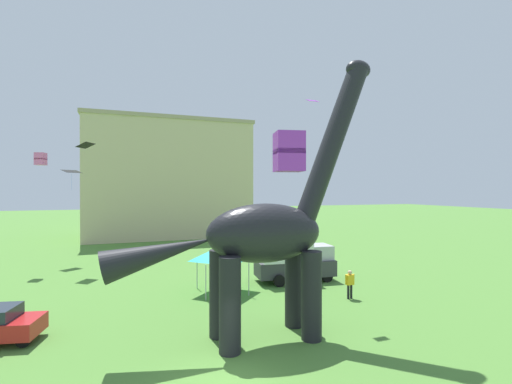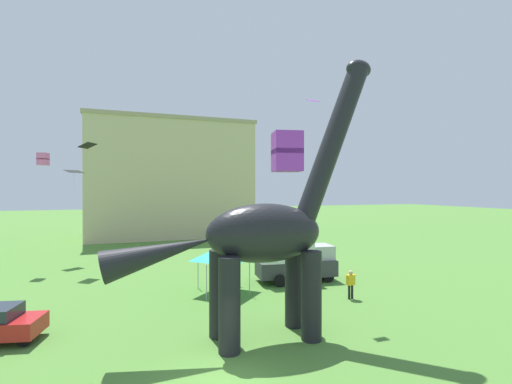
{
  "view_description": "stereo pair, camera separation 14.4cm",
  "coord_description": "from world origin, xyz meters",
  "px_view_note": "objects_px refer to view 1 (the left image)",
  "views": [
    {
      "loc": [
        -3.01,
        -11.45,
        6.55
      ],
      "look_at": [
        2.83,
        4.39,
        6.45
      ],
      "focal_mm": 25.28,
      "sensor_mm": 36.0,
      "label": 1
    },
    {
      "loc": [
        -2.87,
        -11.5,
        6.55
      ],
      "look_at": [
        2.83,
        4.39,
        6.45
      ],
      "focal_mm": 25.28,
      "sensor_mm": 36.0,
      "label": 2
    }
  ],
  "objects_px": {
    "kite_apex": "(312,101)",
    "kite_mid_left": "(86,145)",
    "dinosaur_sculpture": "(264,233)",
    "parked_box_truck": "(294,258)",
    "kite_mid_right": "(41,159)",
    "festival_canopy_tent": "(222,252)",
    "kite_high_right": "(289,152)",
    "person_vendor_side": "(350,281)",
    "kite_drifting": "(72,171)"
  },
  "relations": [
    {
      "from": "festival_canopy_tent",
      "to": "kite_apex",
      "type": "height_order",
      "value": "kite_apex"
    },
    {
      "from": "festival_canopy_tent",
      "to": "kite_mid_left",
      "type": "xyz_separation_m",
      "value": [
        -8.85,
        10.46,
        7.69
      ]
    },
    {
      "from": "parked_box_truck",
      "to": "person_vendor_side",
      "type": "relative_size",
      "value": 3.38
    },
    {
      "from": "parked_box_truck",
      "to": "kite_mid_left",
      "type": "xyz_separation_m",
      "value": [
        -14.36,
        9.59,
        8.58
      ]
    },
    {
      "from": "kite_mid_right",
      "to": "kite_drifting",
      "type": "height_order",
      "value": "kite_mid_right"
    },
    {
      "from": "dinosaur_sculpture",
      "to": "parked_box_truck",
      "type": "height_order",
      "value": "dinosaur_sculpture"
    },
    {
      "from": "person_vendor_side",
      "to": "festival_canopy_tent",
      "type": "bearing_deg",
      "value": -9.45
    },
    {
      "from": "kite_high_right",
      "to": "kite_apex",
      "type": "distance_m",
      "value": 11.0
    },
    {
      "from": "person_vendor_side",
      "to": "kite_mid_right",
      "type": "height_order",
      "value": "kite_mid_right"
    },
    {
      "from": "kite_mid_left",
      "to": "dinosaur_sculpture",
      "type": "bearing_deg",
      "value": -64.25
    },
    {
      "from": "kite_mid_left",
      "to": "kite_drifting",
      "type": "height_order",
      "value": "kite_mid_left"
    },
    {
      "from": "kite_high_right",
      "to": "festival_canopy_tent",
      "type": "bearing_deg",
      "value": 83.73
    },
    {
      "from": "parked_box_truck",
      "to": "person_vendor_side",
      "type": "distance_m",
      "value": 5.15
    },
    {
      "from": "person_vendor_side",
      "to": "kite_mid_right",
      "type": "xyz_separation_m",
      "value": [
        -19.13,
        15.55,
        8.05
      ]
    },
    {
      "from": "parked_box_truck",
      "to": "dinosaur_sculpture",
      "type": "bearing_deg",
      "value": -117.13
    },
    {
      "from": "person_vendor_side",
      "to": "festival_canopy_tent",
      "type": "height_order",
      "value": "festival_canopy_tent"
    },
    {
      "from": "person_vendor_side",
      "to": "kite_mid_right",
      "type": "distance_m",
      "value": 25.94
    },
    {
      "from": "festival_canopy_tent",
      "to": "kite_apex",
      "type": "relative_size",
      "value": 4.75
    },
    {
      "from": "kite_apex",
      "to": "kite_mid_left",
      "type": "distance_m",
      "value": 19.71
    },
    {
      "from": "kite_high_right",
      "to": "kite_drifting",
      "type": "relative_size",
      "value": 0.61
    },
    {
      "from": "festival_canopy_tent",
      "to": "kite_mid_left",
      "type": "height_order",
      "value": "kite_mid_left"
    },
    {
      "from": "parked_box_truck",
      "to": "kite_mid_left",
      "type": "height_order",
      "value": "kite_mid_left"
    },
    {
      "from": "kite_apex",
      "to": "festival_canopy_tent",
      "type": "bearing_deg",
      "value": 134.26
    },
    {
      "from": "parked_box_truck",
      "to": "kite_high_right",
      "type": "bearing_deg",
      "value": -110.26
    },
    {
      "from": "kite_high_right",
      "to": "kite_drifting",
      "type": "distance_m",
      "value": 28.52
    },
    {
      "from": "parked_box_truck",
      "to": "kite_drifting",
      "type": "distance_m",
      "value": 21.72
    },
    {
      "from": "person_vendor_side",
      "to": "kite_apex",
      "type": "height_order",
      "value": "kite_apex"
    },
    {
      "from": "dinosaur_sculpture",
      "to": "kite_mid_right",
      "type": "height_order",
      "value": "dinosaur_sculpture"
    },
    {
      "from": "dinosaur_sculpture",
      "to": "kite_high_right",
      "type": "distance_m",
      "value": 6.2
    },
    {
      "from": "kite_high_right",
      "to": "kite_drifting",
      "type": "bearing_deg",
      "value": 108.26
    },
    {
      "from": "kite_high_right",
      "to": "person_vendor_side",
      "type": "bearing_deg",
      "value": 46.95
    },
    {
      "from": "festival_canopy_tent",
      "to": "parked_box_truck",
      "type": "bearing_deg",
      "value": 9.03
    },
    {
      "from": "parked_box_truck",
      "to": "kite_mid_left",
      "type": "relative_size",
      "value": 3.45
    },
    {
      "from": "parked_box_truck",
      "to": "kite_apex",
      "type": "xyz_separation_m",
      "value": [
        -1.35,
        -5.15,
        9.97
      ]
    },
    {
      "from": "parked_box_truck",
      "to": "kite_mid_right",
      "type": "xyz_separation_m",
      "value": [
        -17.81,
        10.62,
        7.44
      ]
    },
    {
      "from": "kite_mid_right",
      "to": "parked_box_truck",
      "type": "bearing_deg",
      "value": -30.8
    },
    {
      "from": "parked_box_truck",
      "to": "festival_canopy_tent",
      "type": "bearing_deg",
      "value": -164.51
    },
    {
      "from": "parked_box_truck",
      "to": "person_vendor_side",
      "type": "bearing_deg",
      "value": -68.59
    },
    {
      "from": "kite_mid_left",
      "to": "person_vendor_side",
      "type": "bearing_deg",
      "value": -42.81
    },
    {
      "from": "dinosaur_sculpture",
      "to": "parked_box_truck",
      "type": "distance_m",
      "value": 10.63
    },
    {
      "from": "dinosaur_sculpture",
      "to": "parked_box_truck",
      "type": "relative_size",
      "value": 2.22
    },
    {
      "from": "person_vendor_side",
      "to": "kite_drifting",
      "type": "height_order",
      "value": "kite_drifting"
    },
    {
      "from": "kite_drifting",
      "to": "kite_mid_left",
      "type": "bearing_deg",
      "value": -68.07
    },
    {
      "from": "parked_box_truck",
      "to": "festival_canopy_tent",
      "type": "xyz_separation_m",
      "value": [
        -5.51,
        -0.88,
        0.9
      ]
    },
    {
      "from": "kite_mid_right",
      "to": "kite_apex",
      "type": "xyz_separation_m",
      "value": [
        16.46,
        -15.77,
        2.53
      ]
    },
    {
      "from": "person_vendor_side",
      "to": "dinosaur_sculpture",
      "type": "bearing_deg",
      "value": 48.35
    },
    {
      "from": "kite_apex",
      "to": "kite_mid_left",
      "type": "relative_size",
      "value": 0.39
    },
    {
      "from": "festival_canopy_tent",
      "to": "kite_high_right",
      "type": "bearing_deg",
      "value": -96.27
    },
    {
      "from": "parked_box_truck",
      "to": "person_vendor_side",
      "type": "height_order",
      "value": "parked_box_truck"
    },
    {
      "from": "kite_mid_left",
      "to": "kite_drifting",
      "type": "bearing_deg",
      "value": 111.93
    }
  ]
}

